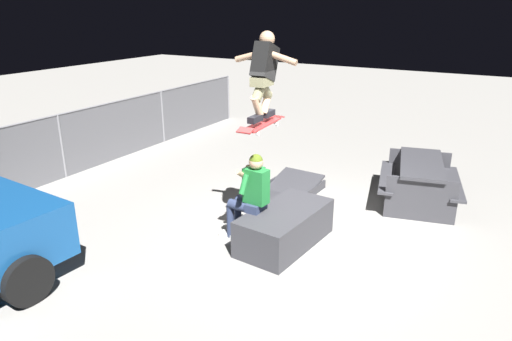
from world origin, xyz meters
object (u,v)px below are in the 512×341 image
at_px(ledge_box_main, 285,227).
at_px(person_sitting_on_ledge, 250,193).
at_px(skateboard, 262,124).
at_px(kicker_ramp, 289,190).
at_px(skater_airborne, 264,72).
at_px(picnic_table_back, 420,176).

bearing_deg(ledge_box_main, person_sitting_on_ledge, 113.22).
distance_m(ledge_box_main, skateboard, 1.56).
bearing_deg(kicker_ramp, skater_airborne, -165.01).
bearing_deg(ledge_box_main, picnic_table_back, -27.98).
bearing_deg(person_sitting_on_ledge, kicker_ramp, 9.49).
relative_size(kicker_ramp, picnic_table_back, 0.68).
bearing_deg(skater_airborne, person_sitting_on_ledge, 111.84).
xyz_separation_m(ledge_box_main, person_sitting_on_ledge, (-0.20, 0.47, 0.50)).
bearing_deg(person_sitting_on_ledge, skateboard, -85.09).
xyz_separation_m(skater_airborne, kicker_ramp, (1.91, 0.51, -2.42)).
bearing_deg(picnic_table_back, ledge_box_main, 152.02).
xyz_separation_m(person_sitting_on_ledge, skateboard, (0.02, -0.18, 1.02)).
height_order(ledge_box_main, kicker_ramp, ledge_box_main).
distance_m(ledge_box_main, skater_airborne, 2.23).
relative_size(skateboard, picnic_table_back, 0.52).
bearing_deg(skateboard, ledge_box_main, -57.11).
xyz_separation_m(skateboard, kicker_ramp, (1.97, 0.51, -1.74)).
height_order(ledge_box_main, picnic_table_back, picnic_table_back).
bearing_deg(picnic_table_back, person_sitting_on_ledge, 146.42).
bearing_deg(kicker_ramp, skateboard, -165.37).
distance_m(person_sitting_on_ledge, skateboard, 1.04).
distance_m(skateboard, kicker_ramp, 2.68).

